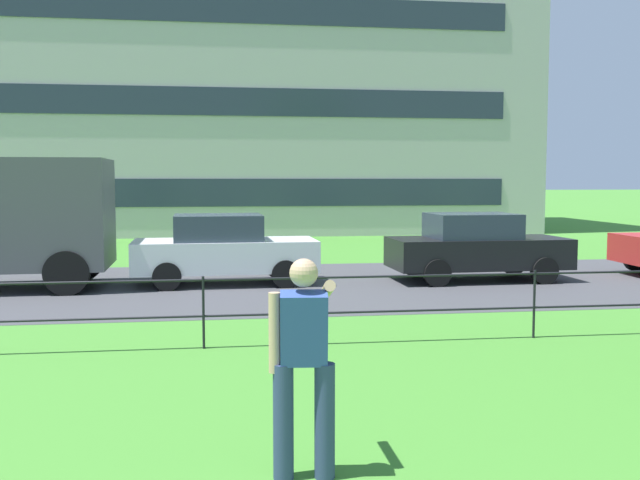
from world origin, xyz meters
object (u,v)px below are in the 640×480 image
person_thrower (304,360)px  car_black_right (476,247)px  apartment_building_background (246,33)px  car_white_far_right (224,249)px

person_thrower → car_black_right: 11.61m
car_black_right → apartment_building_background: size_ratio=0.16×
car_black_right → car_white_far_right: bearing=177.5°
car_white_far_right → apartment_building_background: (1.31, 18.52, 8.35)m
car_white_far_right → car_black_right: (5.74, -0.25, 0.00)m
car_white_far_right → car_black_right: 5.74m
person_thrower → car_white_far_right: size_ratio=0.43×
car_black_right → apartment_building_background: apartment_building_background is taller
person_thrower → apartment_building_background: bearing=88.4°
car_black_right → person_thrower: bearing=-116.7°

